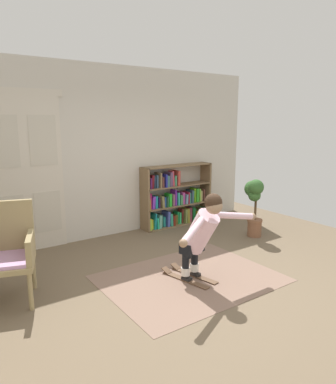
# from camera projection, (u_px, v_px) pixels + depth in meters

# --- Properties ---
(ground_plane) EXTENTS (7.20, 7.20, 0.00)m
(ground_plane) POSITION_uv_depth(u_px,v_px,m) (208.00, 288.00, 4.31)
(ground_plane) COLOR brown
(back_wall) EXTENTS (6.00, 0.10, 2.90)m
(back_wall) POSITION_uv_depth(u_px,v_px,m) (110.00, 152.00, 6.11)
(back_wall) COLOR beige
(back_wall) RESTS_ON ground
(double_door) EXTENTS (1.22, 0.05, 2.45)m
(double_door) POSITION_uv_depth(u_px,v_px,m) (26.00, 172.00, 5.32)
(double_door) COLOR beige
(double_door) RESTS_ON ground
(rug) EXTENTS (2.17, 1.66, 0.01)m
(rug) POSITION_uv_depth(u_px,v_px,m) (190.00, 278.00, 4.57)
(rug) COLOR #826656
(rug) RESTS_ON ground
(bookshelf) EXTENTS (1.48, 0.30, 1.16)m
(bookshelf) POSITION_uv_depth(u_px,v_px,m) (175.00, 200.00, 6.82)
(bookshelf) COLOR brown
(bookshelf) RESTS_ON ground
(wicker_chair) EXTENTS (0.76, 0.76, 1.10)m
(wicker_chair) POSITION_uv_depth(u_px,v_px,m) (5.00, 250.00, 3.95)
(wicker_chair) COLOR #9B895D
(wicker_chair) RESTS_ON ground
(potted_plant) EXTENTS (0.33, 0.37, 1.02)m
(potted_plant) POSITION_uv_depth(u_px,v_px,m) (254.00, 199.00, 6.10)
(potted_plant) COLOR brown
(potted_plant) RESTS_ON ground
(skis_pair) EXTENTS (0.42, 0.78, 0.07)m
(skis_pair) POSITION_uv_depth(u_px,v_px,m) (188.00, 276.00, 4.59)
(skis_pair) COLOR brown
(skis_pair) RESTS_ON rug
(person_skier) EXTENTS (1.46, 0.78, 1.09)m
(person_skier) POSITION_uv_depth(u_px,v_px,m) (202.00, 230.00, 4.32)
(person_skier) COLOR white
(person_skier) RESTS_ON skis_pair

